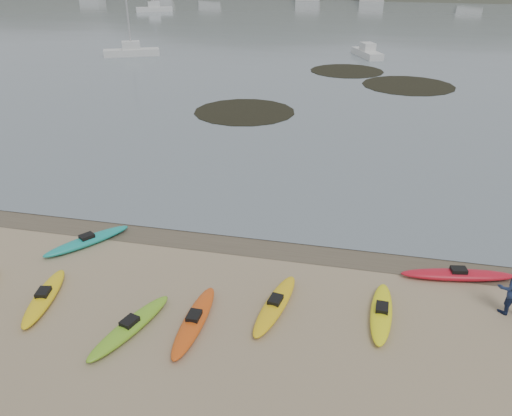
# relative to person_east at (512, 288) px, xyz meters

# --- Properties ---
(ground) EXTENTS (600.00, 600.00, 0.00)m
(ground) POSITION_rel_person_east_xyz_m (-9.27, 2.89, -0.95)
(ground) COLOR tan
(ground) RESTS_ON ground
(wet_sand) EXTENTS (60.00, 60.00, 0.00)m
(wet_sand) POSITION_rel_person_east_xyz_m (-9.27, 2.59, -0.95)
(wet_sand) COLOR brown
(wet_sand) RESTS_ON ground
(kayaks) EXTENTS (21.84, 8.26, 0.34)m
(kayaks) POSITION_rel_person_east_xyz_m (-9.08, -1.38, -0.78)
(kayaks) COLOR #E55313
(kayaks) RESTS_ON ground
(person_east) EXTENTS (1.04, 0.87, 1.90)m
(person_east) POSITION_rel_person_east_xyz_m (0.00, 0.00, 0.00)
(person_east) COLOR navy
(person_east) RESTS_ON ground
(kelp_mats) EXTENTS (21.21, 25.92, 0.04)m
(kelp_mats) POSITION_rel_person_east_xyz_m (-7.51, 32.35, -0.92)
(kelp_mats) COLOR black
(kelp_mats) RESTS_ON water
(moored_boats) EXTENTS (103.23, 79.69, 1.16)m
(moored_boats) POSITION_rel_person_east_xyz_m (-7.82, 82.40, -0.43)
(moored_boats) COLOR silver
(moored_boats) RESTS_ON ground
(far_hills) EXTENTS (550.00, 135.00, 80.00)m
(far_hills) POSITION_rel_person_east_xyz_m (30.11, 196.86, -16.88)
(far_hills) COLOR #384235
(far_hills) RESTS_ON ground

